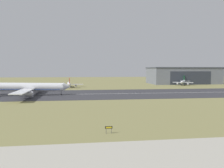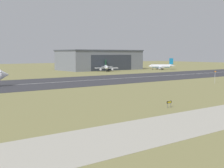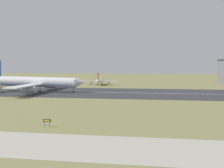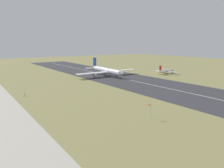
# 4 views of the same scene
# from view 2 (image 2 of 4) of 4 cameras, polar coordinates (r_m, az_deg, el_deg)

# --- Properties ---
(ground_plane) EXTENTS (702.60, 702.60, 0.00)m
(ground_plane) POSITION_cam_2_polar(r_m,az_deg,el_deg) (109.65, 14.28, -1.59)
(ground_plane) COLOR olive
(runway_strip) EXTENTS (462.60, 50.59, 0.06)m
(runway_strip) POSITION_cam_2_polar(r_m,az_deg,el_deg) (156.96, -4.32, 0.67)
(runway_strip) COLOR #333338
(runway_strip) RESTS_ON ground_plane
(runway_centreline) EXTENTS (416.34, 0.70, 0.01)m
(runway_centreline) POSITION_cam_2_polar(r_m,az_deg,el_deg) (156.95, -4.32, 0.68)
(runway_centreline) COLOR silver
(runway_centreline) RESTS_ON runway_strip
(hangar_building) EXTENTS (68.42, 34.51, 16.58)m
(hangar_building) POSITION_cam_2_polar(r_m,az_deg,el_deg) (263.06, -2.23, 4.43)
(hangar_building) COLOR slate
(hangar_building) RESTS_ON ground_plane
(airplane_parked_centre) EXTENTS (17.53, 18.49, 8.70)m
(airplane_parked_centre) POSITION_cam_2_polar(r_m,az_deg,el_deg) (237.16, -1.05, 3.04)
(airplane_parked_centre) COLOR silver
(airplane_parked_centre) RESTS_ON ground_plane
(airplane_parked_east) EXTENTS (22.20, 20.91, 9.59)m
(airplane_parked_east) POSITION_cam_2_polar(r_m,az_deg,el_deg) (269.92, 8.94, 3.22)
(airplane_parked_east) COLOR silver
(airplane_parked_east) RESTS_ON ground_plane
(windsock_pole) EXTENTS (1.64, 1.88, 5.69)m
(windsock_pole) POSITION_cam_2_polar(r_m,az_deg,el_deg) (146.16, 18.44, 2.01)
(windsock_pole) COLOR #B7B7BC
(windsock_pole) RESTS_ON ground_plane
(runway_sign) EXTENTS (1.66, 0.13, 1.66)m
(runway_sign) POSITION_cam_2_polar(r_m,az_deg,el_deg) (78.33, 10.42, -3.38)
(runway_sign) COLOR #4C4C51
(runway_sign) RESTS_ON ground_plane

